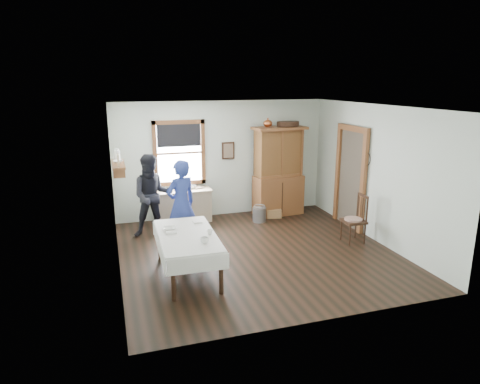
{
  "coord_description": "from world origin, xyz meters",
  "views": [
    {
      "loc": [
        -2.56,
        -7.08,
        3.15
      ],
      "look_at": [
        -0.24,
        0.3,
        1.12
      ],
      "focal_mm": 32.0,
      "sensor_mm": 36.0,
      "label": 1
    }
  ],
  "objects_px": {
    "woman_blue": "(181,207)",
    "wicker_basket": "(273,213)",
    "work_counter": "(183,206)",
    "spindle_chair": "(354,219)",
    "dining_table": "(188,255)",
    "china_hutch": "(279,171)",
    "pail": "(259,214)",
    "figure_dark": "(153,199)"
  },
  "relations": [
    {
      "from": "spindle_chair",
      "to": "figure_dark",
      "type": "xyz_separation_m",
      "value": [
        -3.75,
        1.58,
        0.3
      ]
    },
    {
      "from": "wicker_basket",
      "to": "woman_blue",
      "type": "height_order",
      "value": "woman_blue"
    },
    {
      "from": "dining_table",
      "to": "woman_blue",
      "type": "xyz_separation_m",
      "value": [
        0.14,
        1.3,
        0.43
      ]
    },
    {
      "from": "china_hutch",
      "to": "spindle_chair",
      "type": "bearing_deg",
      "value": -76.95
    },
    {
      "from": "wicker_basket",
      "to": "figure_dark",
      "type": "relative_size",
      "value": 0.22
    },
    {
      "from": "work_counter",
      "to": "pail",
      "type": "bearing_deg",
      "value": -17.62
    },
    {
      "from": "spindle_chair",
      "to": "figure_dark",
      "type": "distance_m",
      "value": 4.08
    },
    {
      "from": "figure_dark",
      "to": "dining_table",
      "type": "bearing_deg",
      "value": -78.22
    },
    {
      "from": "china_hutch",
      "to": "dining_table",
      "type": "relative_size",
      "value": 1.17
    },
    {
      "from": "figure_dark",
      "to": "spindle_chair",
      "type": "bearing_deg",
      "value": -19.85
    },
    {
      "from": "work_counter",
      "to": "dining_table",
      "type": "bearing_deg",
      "value": -98.92
    },
    {
      "from": "wicker_basket",
      "to": "spindle_chair",
      "type": "bearing_deg",
      "value": -64.92
    },
    {
      "from": "china_hutch",
      "to": "figure_dark",
      "type": "distance_m",
      "value": 3.11
    },
    {
      "from": "spindle_chair",
      "to": "figure_dark",
      "type": "bearing_deg",
      "value": 159.51
    },
    {
      "from": "work_counter",
      "to": "dining_table",
      "type": "height_order",
      "value": "work_counter"
    },
    {
      "from": "spindle_chair",
      "to": "woman_blue",
      "type": "distance_m",
      "value": 3.4
    },
    {
      "from": "work_counter",
      "to": "wicker_basket",
      "type": "height_order",
      "value": "work_counter"
    },
    {
      "from": "spindle_chair",
      "to": "figure_dark",
      "type": "relative_size",
      "value": 0.62
    },
    {
      "from": "work_counter",
      "to": "spindle_chair",
      "type": "relative_size",
      "value": 1.34
    },
    {
      "from": "pail",
      "to": "spindle_chair",
      "type": "bearing_deg",
      "value": -52.91
    },
    {
      "from": "pail",
      "to": "woman_blue",
      "type": "xyz_separation_m",
      "value": [
        -1.95,
        -0.97,
        0.63
      ]
    },
    {
      "from": "pail",
      "to": "china_hutch",
      "type": "bearing_deg",
      "value": 33.95
    },
    {
      "from": "wicker_basket",
      "to": "figure_dark",
      "type": "xyz_separation_m",
      "value": [
        -2.83,
        -0.38,
        0.69
      ]
    },
    {
      "from": "work_counter",
      "to": "china_hutch",
      "type": "xyz_separation_m",
      "value": [
        2.3,
        -0.09,
        0.68
      ]
    },
    {
      "from": "figure_dark",
      "to": "woman_blue",
      "type": "bearing_deg",
      "value": -56.55
    },
    {
      "from": "woman_blue",
      "to": "figure_dark",
      "type": "distance_m",
      "value": 0.9
    },
    {
      "from": "work_counter",
      "to": "spindle_chair",
      "type": "height_order",
      "value": "spindle_chair"
    },
    {
      "from": "dining_table",
      "to": "wicker_basket",
      "type": "bearing_deg",
      "value": 44.45
    },
    {
      "from": "woman_blue",
      "to": "wicker_basket",
      "type": "bearing_deg",
      "value": -176.67
    },
    {
      "from": "pail",
      "to": "woman_blue",
      "type": "relative_size",
      "value": 0.21
    },
    {
      "from": "pail",
      "to": "figure_dark",
      "type": "xyz_separation_m",
      "value": [
        -2.41,
        -0.2,
        0.63
      ]
    },
    {
      "from": "work_counter",
      "to": "figure_dark",
      "type": "distance_m",
      "value": 1.1
    },
    {
      "from": "wicker_basket",
      "to": "pail",
      "type": "bearing_deg",
      "value": -156.35
    },
    {
      "from": "wicker_basket",
      "to": "figure_dark",
      "type": "height_order",
      "value": "figure_dark"
    },
    {
      "from": "woman_blue",
      "to": "pail",
      "type": "bearing_deg",
      "value": -176.16
    },
    {
      "from": "dining_table",
      "to": "pail",
      "type": "bearing_deg",
      "value": 47.51
    },
    {
      "from": "work_counter",
      "to": "china_hutch",
      "type": "distance_m",
      "value": 2.4
    },
    {
      "from": "figure_dark",
      "to": "china_hutch",
      "type": "bearing_deg",
      "value": 14.52
    },
    {
      "from": "china_hutch",
      "to": "dining_table",
      "type": "bearing_deg",
      "value": -140.1
    },
    {
      "from": "woman_blue",
      "to": "figure_dark",
      "type": "relative_size",
      "value": 1.0
    },
    {
      "from": "work_counter",
      "to": "china_hutch",
      "type": "relative_size",
      "value": 0.62
    },
    {
      "from": "china_hutch",
      "to": "figure_dark",
      "type": "xyz_separation_m",
      "value": [
        -3.03,
        -0.62,
        -0.26
      ]
    }
  ]
}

